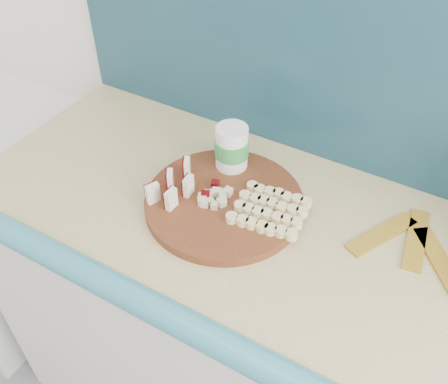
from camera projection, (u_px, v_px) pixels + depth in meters
cutting_board at (224, 202)px, 1.12m from camera, size 0.39×0.39×0.02m
apple_wedges at (174, 185)px, 1.11m from camera, size 0.07×0.14×0.05m
apple_chunks at (215, 193)px, 1.12m from camera, size 0.06×0.06×0.02m
banana_slices at (270, 210)px, 1.08m from camera, size 0.17×0.15×0.02m
canister at (232, 150)px, 1.17m from camera, size 0.08×0.08×0.13m
banana_peel at (412, 245)px, 1.04m from camera, size 0.25×0.21×0.01m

